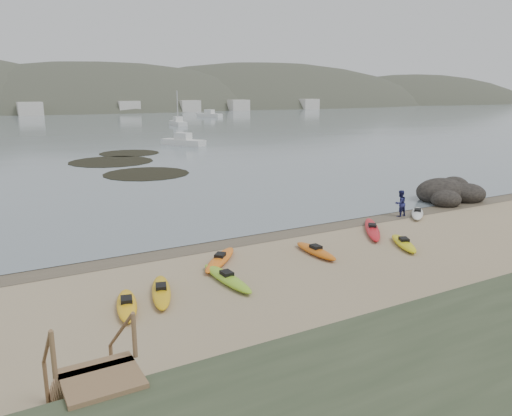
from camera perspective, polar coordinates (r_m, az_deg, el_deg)
ground at (r=26.87m, az=0.00°, el=-3.11°), size 600.00×600.00×0.00m
wet_sand at (r=26.62m, az=0.32°, el=-3.26°), size 60.00×60.00×0.00m
stairs at (r=12.76m, az=-18.58°, el=-18.40°), size 1.50×2.70×2.10m
kayaks at (r=23.62m, az=5.11°, el=-5.08°), size 21.49×7.45×0.34m
person_east at (r=31.89m, az=16.16°, el=0.51°), size 0.80×0.62×1.64m
rock_cluster at (r=37.92m, az=21.21°, el=1.25°), size 5.43×4.02×1.91m
kelp_mats at (r=55.35m, az=-14.58°, el=5.05°), size 11.79×23.53×0.04m
moored_boats at (r=104.70m, az=-20.98°, el=8.61°), size 99.54×74.04×1.13m
far_hills at (r=223.82m, az=-15.97°, el=6.82°), size 550.00×135.00×80.00m
far_town at (r=168.57m, az=-23.49°, el=10.37°), size 199.00×5.00×4.00m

